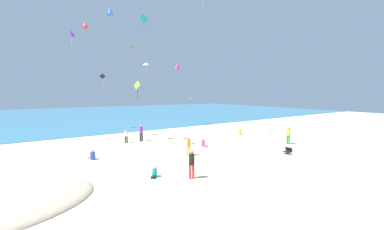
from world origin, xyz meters
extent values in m
plane|color=beige|center=(0.00, 10.00, 0.00)|extent=(120.00, 120.00, 0.00)
cube|color=teal|center=(0.00, 48.08, 0.03)|extent=(120.00, 60.00, 0.05)
cube|color=black|center=(5.84, 0.58, 0.17)|extent=(0.51, 0.62, 0.03)
cube|color=black|center=(6.09, 0.60, 0.35)|extent=(0.24, 0.60, 0.37)
cylinder|color=#B7B7BC|center=(5.73, 0.27, 0.09)|extent=(0.02, 0.02, 0.17)
cylinder|color=#B7B7BC|center=(5.68, 0.86, 0.09)|extent=(0.02, 0.02, 0.17)
cylinder|color=#D8599E|center=(1.55, 6.52, 0.27)|extent=(0.43, 0.43, 0.54)
sphere|color=#A87A5B|center=(1.55, 6.52, 0.63)|extent=(0.22, 0.22, 0.22)
cube|color=#D8599E|center=(1.60, 6.31, 0.08)|extent=(0.36, 0.45, 0.16)
cylinder|color=#19ADB2|center=(-5.44, 1.89, 0.23)|extent=(0.43, 0.43, 0.47)
sphere|color=tan|center=(-5.44, 1.89, 0.55)|extent=(0.19, 0.19, 0.19)
cube|color=black|center=(-5.57, 1.75, 0.07)|extent=(0.41, 0.41, 0.14)
cylinder|color=red|center=(-3.81, 0.49, 0.42)|extent=(0.15, 0.15, 0.84)
cylinder|color=red|center=(-3.64, 0.40, 0.42)|extent=(0.15, 0.15, 0.84)
cylinder|color=black|center=(-3.72, 0.45, 1.15)|extent=(0.46, 0.46, 0.63)
sphere|color=#A87A5B|center=(-3.72, 0.45, 1.57)|extent=(0.23, 0.23, 0.23)
cylinder|color=green|center=(9.26, 2.66, 0.44)|extent=(0.15, 0.15, 0.88)
cylinder|color=green|center=(9.28, 2.86, 0.44)|extent=(0.15, 0.15, 0.88)
cylinder|color=yellow|center=(9.27, 2.76, 1.21)|extent=(0.38, 0.38, 0.66)
sphere|color=tan|center=(9.27, 2.76, 1.65)|extent=(0.24, 0.24, 0.24)
cylinder|color=blue|center=(-7.92, 7.76, 0.28)|extent=(0.50, 0.50, 0.57)
sphere|color=beige|center=(-7.92, 7.76, 0.67)|extent=(0.23, 0.23, 0.23)
cube|color=orange|center=(-8.02, 7.96, 0.08)|extent=(0.45, 0.50, 0.17)
cylinder|color=yellow|center=(-1.32, 4.71, 0.38)|extent=(0.13, 0.13, 0.77)
cylinder|color=yellow|center=(-1.22, 4.57, 0.38)|extent=(0.13, 0.13, 0.77)
cylinder|color=orange|center=(-1.27, 4.64, 1.05)|extent=(0.43, 0.43, 0.57)
sphere|color=beige|center=(-1.27, 4.64, 1.44)|extent=(0.21, 0.21, 0.21)
cylinder|color=black|center=(-4.12, 12.04, 0.35)|extent=(0.12, 0.12, 0.69)
cylinder|color=black|center=(-3.97, 12.03, 0.35)|extent=(0.12, 0.12, 0.69)
cylinder|color=white|center=(-4.05, 12.04, 0.95)|extent=(0.31, 0.31, 0.52)
sphere|color=tan|center=(-4.05, 12.04, 1.30)|extent=(0.19, 0.19, 0.19)
cylinder|color=yellow|center=(8.80, 8.89, 0.29)|extent=(0.54, 0.54, 0.58)
sphere|color=beige|center=(8.80, 8.89, 0.69)|extent=(0.23, 0.23, 0.23)
cube|color=yellow|center=(8.98, 9.04, 0.08)|extent=(0.51, 0.50, 0.17)
cylinder|color=black|center=(-2.58, 11.99, 0.44)|extent=(0.15, 0.15, 0.88)
cylinder|color=black|center=(-2.39, 12.00, 0.44)|extent=(0.15, 0.15, 0.88)
cylinder|color=purple|center=(-2.48, 12.00, 1.21)|extent=(0.36, 0.36, 0.66)
sphere|color=tan|center=(-2.48, 12.00, 1.64)|extent=(0.24, 0.24, 0.24)
cube|color=#1EADAD|center=(-0.70, 15.10, 13.60)|extent=(1.16, 0.36, 1.12)
cylinder|color=black|center=(-0.70, 15.10, 12.95)|extent=(0.06, 0.12, 0.47)
cone|color=blue|center=(-5.09, 12.62, 12.87)|extent=(0.65, 0.81, 0.88)
cylinder|color=yellow|center=(-5.09, 12.62, 12.28)|extent=(0.03, 0.11, 0.54)
cube|color=#99DB33|center=(-2.71, 12.24, 5.87)|extent=(0.33, 0.92, 0.93)
cylinder|color=black|center=(-2.71, 12.24, 5.00)|extent=(0.08, 0.03, 1.06)
cylinder|color=#99DB33|center=(3.54, 9.42, 14.51)|extent=(0.08, 0.21, 1.11)
cube|color=green|center=(-1.61, 16.93, 10.65)|extent=(0.53, 0.18, 0.54)
cylinder|color=#DB3DA8|center=(-1.61, 16.93, 9.91)|extent=(0.09, 0.23, 1.07)
cone|color=purple|center=(-7.40, 23.24, 12.77)|extent=(1.12, 1.11, 0.99)
cylinder|color=white|center=(-7.40, 23.24, 11.86)|extent=(0.19, 0.18, 1.13)
cone|color=#DB3DA8|center=(6.40, 19.69, 9.26)|extent=(1.16, 1.33, 1.21)
cylinder|color=purple|center=(6.40, 19.69, 8.48)|extent=(0.09, 0.16, 0.74)
pyramid|color=orange|center=(10.07, 21.95, 4.24)|extent=(0.75, 0.66, 0.43)
cylinder|color=#DB3DA8|center=(10.09, 21.89, 3.38)|extent=(0.07, 0.14, 0.88)
cone|color=red|center=(-6.79, 16.45, 12.31)|extent=(0.89, 0.99, 0.89)
cylinder|color=pink|center=(-6.79, 16.45, 11.78)|extent=(0.05, 0.05, 0.44)
cube|color=black|center=(-6.33, 10.95, 6.52)|extent=(0.50, 0.22, 0.48)
cylinder|color=pink|center=(-6.33, 10.95, 5.78)|extent=(0.13, 0.16, 1.11)
pyramid|color=white|center=(-3.02, 9.06, 7.65)|extent=(0.59, 0.59, 0.27)
cylinder|color=pink|center=(-3.00, 9.08, 7.07)|extent=(0.05, 0.05, 0.53)
camera|label=1|loc=(-10.70, -10.20, 4.99)|focal=20.87mm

